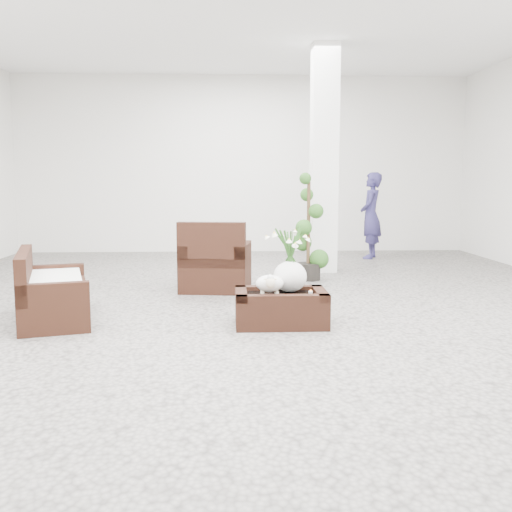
{
  "coord_description": "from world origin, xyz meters",
  "views": [
    {
      "loc": [
        -0.3,
        -6.38,
        1.43
      ],
      "look_at": [
        0.0,
        -0.1,
        0.62
      ],
      "focal_mm": 41.18,
      "sensor_mm": 36.0,
      "label": 1
    }
  ],
  "objects_px": {
    "coffee_table": "(281,309)",
    "armchair": "(216,255)",
    "topiary": "(308,228)",
    "loveseat": "(54,285)"
  },
  "relations": [
    {
      "from": "armchair",
      "to": "topiary",
      "type": "distance_m",
      "value": 1.53
    },
    {
      "from": "loveseat",
      "to": "armchair",
      "type": "bearing_deg",
      "value": -60.81
    },
    {
      "from": "coffee_table",
      "to": "topiary",
      "type": "bearing_deg",
      "value": 76.58
    },
    {
      "from": "coffee_table",
      "to": "armchair",
      "type": "relative_size",
      "value": 0.98
    },
    {
      "from": "loveseat",
      "to": "topiary",
      "type": "xyz_separation_m",
      "value": [
        2.95,
        2.35,
        0.39
      ]
    },
    {
      "from": "topiary",
      "to": "armchair",
      "type": "bearing_deg",
      "value": -151.56
    },
    {
      "from": "coffee_table",
      "to": "armchair",
      "type": "distance_m",
      "value": 2.09
    },
    {
      "from": "coffee_table",
      "to": "topiary",
      "type": "relative_size",
      "value": 0.6
    },
    {
      "from": "topiary",
      "to": "loveseat",
      "type": "bearing_deg",
      "value": -141.5
    },
    {
      "from": "coffee_table",
      "to": "loveseat",
      "type": "height_order",
      "value": "loveseat"
    }
  ]
}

